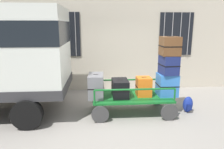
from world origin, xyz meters
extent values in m
plane|color=gray|center=(0.00, 0.00, 0.00)|extent=(40.00, 40.00, 0.00)
cube|color=#BCB29E|center=(0.00, 2.49, 2.50)|extent=(12.00, 0.30, 5.00)
cube|color=black|center=(-1.80, 2.32, 2.00)|extent=(1.20, 0.04, 1.50)
cylinder|color=gray|center=(-2.25, 2.28, 2.00)|extent=(0.03, 0.03, 1.50)
cylinder|color=gray|center=(-1.95, 2.28, 2.00)|extent=(0.03, 0.03, 1.50)
cylinder|color=gray|center=(-1.65, 2.28, 2.00)|extent=(0.03, 0.03, 1.50)
cylinder|color=gray|center=(-1.35, 2.28, 2.00)|extent=(0.03, 0.03, 1.50)
cube|color=black|center=(2.20, 2.32, 2.00)|extent=(1.20, 0.04, 1.50)
cylinder|color=gray|center=(1.75, 2.28, 2.00)|extent=(0.03, 0.03, 1.50)
cylinder|color=gray|center=(2.05, 2.28, 2.00)|extent=(0.03, 0.03, 1.50)
cylinder|color=gray|center=(2.35, 2.28, 2.00)|extent=(0.03, 0.03, 1.50)
cylinder|color=gray|center=(2.65, 2.28, 2.00)|extent=(0.03, 0.03, 1.50)
cylinder|color=black|center=(-2.24, -0.62, 0.35)|extent=(0.70, 0.22, 0.70)
cube|color=#146023|center=(0.27, 0.09, 0.45)|extent=(2.05, 1.01, 0.05)
cylinder|color=#383838|center=(1.13, -0.43, 0.21)|extent=(0.43, 0.06, 0.43)
cylinder|color=#383838|center=(1.13, 0.62, 0.21)|extent=(0.43, 0.06, 0.43)
cylinder|color=#383838|center=(-0.58, -0.43, 0.21)|extent=(0.43, 0.06, 0.43)
cylinder|color=#383838|center=(-0.58, 0.62, 0.21)|extent=(0.43, 0.06, 0.43)
cylinder|color=#146023|center=(1.26, -0.37, 0.64)|extent=(0.04, 0.04, 0.33)
cylinder|color=#146023|center=(1.26, 0.56, 0.64)|extent=(0.04, 0.04, 0.33)
cylinder|color=#146023|center=(-0.72, -0.37, 0.64)|extent=(0.04, 0.04, 0.33)
cylinder|color=#146023|center=(-0.72, 0.56, 0.64)|extent=(0.04, 0.04, 0.33)
cylinder|color=#146023|center=(0.27, -0.37, 0.81)|extent=(1.97, 0.04, 0.04)
cylinder|color=#146023|center=(0.27, 0.56, 0.81)|extent=(1.97, 0.04, 0.04)
cube|color=slate|center=(-0.68, 0.11, 0.78)|extent=(0.41, 0.68, 0.60)
cube|color=black|center=(-0.68, 0.11, 0.78)|extent=(0.42, 0.69, 0.02)
cube|color=black|center=(-0.68, 0.11, 1.08)|extent=(0.14, 0.04, 0.02)
cube|color=black|center=(-0.04, 0.11, 0.70)|extent=(0.42, 0.61, 0.45)
cube|color=black|center=(-0.04, 0.11, 0.70)|extent=(0.43, 0.62, 0.02)
cube|color=black|center=(-0.04, 0.11, 0.92)|extent=(0.14, 0.03, 0.02)
cube|color=orange|center=(0.59, 0.12, 0.73)|extent=(0.37, 0.40, 0.50)
cube|color=black|center=(0.59, 0.12, 0.73)|extent=(0.38, 0.41, 0.02)
cube|color=black|center=(0.59, 0.12, 0.97)|extent=(0.13, 0.03, 0.02)
cube|color=#3372C6|center=(1.22, 0.12, 0.77)|extent=(0.50, 0.50, 0.59)
cube|color=black|center=(1.22, 0.12, 0.77)|extent=(0.51, 0.51, 0.02)
cube|color=black|center=(1.22, 0.12, 1.06)|extent=(0.16, 0.03, 0.02)
cube|color=navy|center=(1.22, 0.08, 1.31)|extent=(0.44, 0.53, 0.49)
cube|color=black|center=(1.22, 0.08, 1.31)|extent=(0.45, 0.54, 0.02)
cube|color=black|center=(1.22, 0.08, 1.55)|extent=(0.14, 0.04, 0.02)
cube|color=brown|center=(1.22, 0.08, 1.80)|extent=(0.45, 0.48, 0.47)
cube|color=black|center=(1.22, 0.08, 1.80)|extent=(0.46, 0.49, 0.02)
cube|color=black|center=(1.22, 0.08, 2.03)|extent=(0.16, 0.03, 0.02)
ellipsoid|color=navy|center=(1.81, 0.04, 0.22)|extent=(0.27, 0.19, 0.44)
cube|color=navy|center=(1.81, -0.05, 0.18)|extent=(0.14, 0.06, 0.15)
camera|label=1|loc=(-0.66, -5.27, 2.34)|focal=34.37mm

